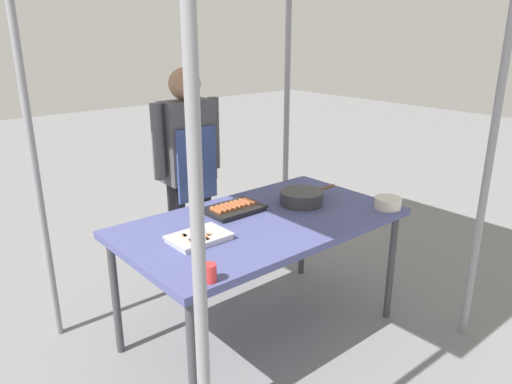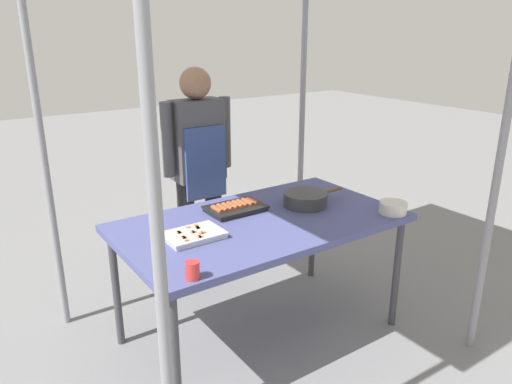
{
  "view_description": "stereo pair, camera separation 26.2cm",
  "coord_description": "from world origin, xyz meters",
  "px_view_note": "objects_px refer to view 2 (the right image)",
  "views": [
    {
      "loc": [
        -1.68,
        -1.93,
        1.77
      ],
      "look_at": [
        0.0,
        0.05,
        0.9
      ],
      "focal_mm": 34.12,
      "sensor_mm": 36.0,
      "label": 1
    },
    {
      "loc": [
        -1.47,
        -2.09,
        1.77
      ],
      "look_at": [
        0.0,
        0.05,
        0.9
      ],
      "focal_mm": 34.12,
      "sensor_mm": 36.0,
      "label": 2
    }
  ],
  "objects_px": {
    "stall_table": "(261,228)",
    "tray_grilled_sausages": "(235,208)",
    "condiment_bowl": "(393,208)",
    "cooking_wok": "(306,198)",
    "vendor_woman": "(199,161)",
    "tray_meat_skewers": "(193,235)",
    "drink_cup_near_edge": "(192,270)"
  },
  "relations": [
    {
      "from": "condiment_bowl",
      "to": "stall_table",
      "type": "bearing_deg",
      "value": 152.88
    },
    {
      "from": "stall_table",
      "to": "condiment_bowl",
      "type": "bearing_deg",
      "value": -27.12
    },
    {
      "from": "stall_table",
      "to": "vendor_woman",
      "type": "distance_m",
      "value": 0.84
    },
    {
      "from": "stall_table",
      "to": "tray_grilled_sausages",
      "type": "distance_m",
      "value": 0.21
    },
    {
      "from": "drink_cup_near_edge",
      "to": "vendor_woman",
      "type": "distance_m",
      "value": 1.39
    },
    {
      "from": "tray_meat_skewers",
      "to": "condiment_bowl",
      "type": "distance_m",
      "value": 1.18
    },
    {
      "from": "cooking_wok",
      "to": "vendor_woman",
      "type": "height_order",
      "value": "vendor_woman"
    },
    {
      "from": "tray_meat_skewers",
      "to": "drink_cup_near_edge",
      "type": "distance_m",
      "value": 0.43
    },
    {
      "from": "tray_grilled_sausages",
      "to": "tray_meat_skewers",
      "type": "bearing_deg",
      "value": -151.55
    },
    {
      "from": "cooking_wok",
      "to": "drink_cup_near_edge",
      "type": "bearing_deg",
      "value": -156.54
    },
    {
      "from": "tray_meat_skewers",
      "to": "vendor_woman",
      "type": "height_order",
      "value": "vendor_woman"
    },
    {
      "from": "cooking_wok",
      "to": "condiment_bowl",
      "type": "distance_m",
      "value": 0.51
    },
    {
      "from": "stall_table",
      "to": "drink_cup_near_edge",
      "type": "bearing_deg",
      "value": -148.11
    },
    {
      "from": "vendor_woman",
      "to": "stall_table",
      "type": "bearing_deg",
      "value": 87.06
    },
    {
      "from": "stall_table",
      "to": "cooking_wok",
      "type": "distance_m",
      "value": 0.37
    },
    {
      "from": "vendor_woman",
      "to": "drink_cup_near_edge",
      "type": "bearing_deg",
      "value": 60.64
    },
    {
      "from": "tray_meat_skewers",
      "to": "vendor_woman",
      "type": "bearing_deg",
      "value": 60.04
    },
    {
      "from": "vendor_woman",
      "to": "tray_grilled_sausages",
      "type": "bearing_deg",
      "value": 81.68
    },
    {
      "from": "tray_meat_skewers",
      "to": "condiment_bowl",
      "type": "bearing_deg",
      "value": -16.71
    },
    {
      "from": "tray_grilled_sausages",
      "to": "stall_table",
      "type": "bearing_deg",
      "value": -75.88
    },
    {
      "from": "tray_grilled_sausages",
      "to": "condiment_bowl",
      "type": "bearing_deg",
      "value": -36.49
    },
    {
      "from": "cooking_wok",
      "to": "condiment_bowl",
      "type": "bearing_deg",
      "value": -49.3
    },
    {
      "from": "tray_grilled_sausages",
      "to": "drink_cup_near_edge",
      "type": "height_order",
      "value": "drink_cup_near_edge"
    },
    {
      "from": "tray_grilled_sausages",
      "to": "vendor_woman",
      "type": "distance_m",
      "value": 0.64
    },
    {
      "from": "stall_table",
      "to": "tray_grilled_sausages",
      "type": "relative_size",
      "value": 4.75
    },
    {
      "from": "condiment_bowl",
      "to": "drink_cup_near_edge",
      "type": "distance_m",
      "value": 1.33
    },
    {
      "from": "tray_grilled_sausages",
      "to": "cooking_wok",
      "type": "bearing_deg",
      "value": -21.35
    },
    {
      "from": "tray_meat_skewers",
      "to": "cooking_wok",
      "type": "xyz_separation_m",
      "value": [
        0.79,
        0.05,
        0.03
      ]
    },
    {
      "from": "tray_grilled_sausages",
      "to": "tray_meat_skewers",
      "type": "xyz_separation_m",
      "value": [
        -0.39,
        -0.21,
        -0.0
      ]
    },
    {
      "from": "condiment_bowl",
      "to": "drink_cup_near_edge",
      "type": "height_order",
      "value": "drink_cup_near_edge"
    },
    {
      "from": "stall_table",
      "to": "tray_grilled_sausages",
      "type": "bearing_deg",
      "value": 104.12
    },
    {
      "from": "tray_meat_skewers",
      "to": "vendor_woman",
      "type": "relative_size",
      "value": 0.19
    }
  ]
}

